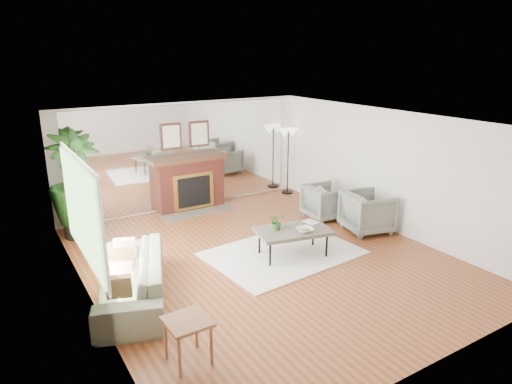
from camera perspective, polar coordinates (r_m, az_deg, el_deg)
ground at (r=8.35m, az=1.11°, el=-8.36°), size 7.00×7.00×0.00m
wall_left at (r=6.84m, az=-20.48°, el=-4.02°), size 0.02×7.00×2.50m
wall_right at (r=9.78m, az=16.08°, el=2.59°), size 0.02×7.00×2.50m
wall_back at (r=10.89m, az=-8.85°, el=4.50°), size 6.00×0.02×2.50m
mirror_panel at (r=10.87m, az=-8.80°, el=4.48°), size 5.40×0.04×2.40m
window_panel at (r=7.18m, az=-20.99°, el=-2.23°), size 0.04×2.40×1.50m
fireplace at (r=10.83m, az=-8.22°, el=1.23°), size 1.85×0.83×2.05m
area_rug at (r=8.55m, az=3.39°, el=-7.64°), size 2.82×2.13×0.03m
coffee_table at (r=8.29m, az=4.66°, el=-4.96°), size 1.45×1.02×0.53m
sofa at (r=7.20m, az=-15.28°, el=-10.33°), size 1.65×2.52×0.69m
armchair_back at (r=10.32m, az=8.67°, el=-1.20°), size 0.91×0.89×0.76m
armchair_front at (r=9.71m, az=13.81°, el=-2.44°), size 1.11×1.09×0.84m
side_table at (r=5.66m, az=-8.55°, el=-16.33°), size 0.52×0.52×0.58m
potted_ficus at (r=9.66m, az=-21.71°, el=1.20°), size 1.25×1.25×2.14m
floor_lamp at (r=11.81m, az=4.08°, el=6.73°), size 0.56×0.31×1.72m
tabletop_plant at (r=8.19m, az=2.60°, el=-3.70°), size 0.29×0.26×0.31m
fruit_bowl at (r=8.17m, az=6.12°, el=-4.73°), size 0.32×0.32×0.07m
book at (r=8.55m, az=6.42°, el=-3.93°), size 0.24×0.30×0.02m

